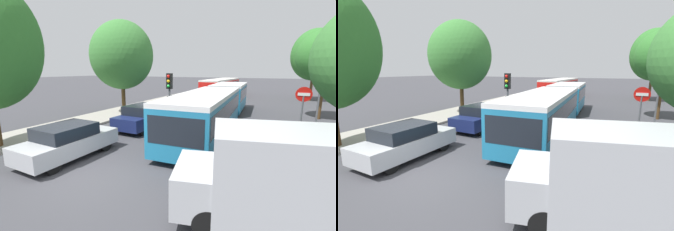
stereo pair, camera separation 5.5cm
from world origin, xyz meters
The scene contains 14 objects.
ground_plane centered at (0.00, 0.00, 0.00)m, with size 200.00×200.00×0.00m, color #3D3D42.
kerb_strip_left centered at (-6.61, 13.01, 0.07)m, with size 3.20×36.02×0.14m, color #9E998E.
articulated_bus centered at (1.78, 9.80, 1.39)m, with size 3.44×16.36×2.41m.
city_bus_rear centered at (-1.93, 26.02, 1.36)m, with size 2.89×11.05×2.36m.
queued_car_silver centered at (-2.16, 0.96, 0.72)m, with size 1.80×4.11×1.42m.
queued_car_navy centered at (-1.98, 6.45, 0.75)m, with size 1.89×4.32×1.49m.
queued_car_blue centered at (-2.05, 12.49, 0.74)m, with size 1.85×4.22×1.45m.
white_van centered at (5.93, 0.36, 1.24)m, with size 5.33×3.12×2.31m.
traffic_light centered at (-0.39, 6.75, 2.50)m, with size 0.32×0.36×3.40m.
no_entry_sign centered at (6.46, 7.15, 1.88)m, with size 0.70×0.08×2.82m.
direction_sign_post centered at (7.54, 10.70, 2.57)m, with size 0.34×1.38×3.60m.
tree_left_mid centered at (-6.06, 9.70, 4.71)m, with size 4.98×4.98×7.39m.
tree_right_mid centered at (8.15, 14.61, 4.47)m, with size 3.85×3.85×6.41m.
tree_right_far centered at (8.61, 25.97, 5.25)m, with size 5.00×5.00×8.16m.
Camera 2 is at (5.52, -5.07, 3.60)m, focal length 24.00 mm.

